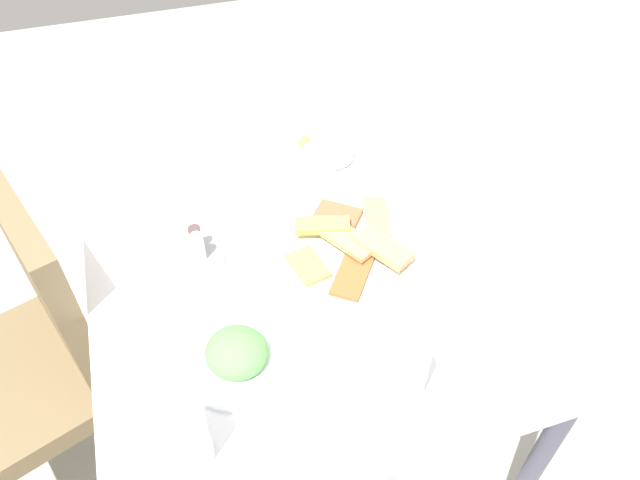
# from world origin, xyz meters

# --- Properties ---
(ground_plane) EXTENTS (6.00, 6.00, 0.00)m
(ground_plane) POSITION_xyz_m (0.00, 0.00, 0.00)
(ground_plane) COLOR #A8A89C
(dining_table) EXTENTS (1.02, 0.92, 0.75)m
(dining_table) POSITION_xyz_m (0.00, 0.00, 0.66)
(dining_table) COLOR white
(dining_table) RESTS_ON ground_plane
(dining_chair) EXTENTS (0.54, 0.54, 0.92)m
(dining_chair) POSITION_xyz_m (0.09, 0.66, 0.52)
(dining_chair) COLOR brown
(dining_chair) RESTS_ON ground_plane
(pide_platter) EXTENTS (0.33, 0.33, 0.05)m
(pide_platter) POSITION_xyz_m (-0.03, -0.07, 0.76)
(pide_platter) COLOR white
(pide_platter) RESTS_ON dining_table
(salad_plate_greens) EXTENTS (0.21, 0.21, 0.06)m
(salad_plate_greens) POSITION_xyz_m (-0.23, 0.20, 0.77)
(salad_plate_greens) COLOR white
(salad_plate_greens) RESTS_ON dining_table
(salad_plate_rice) EXTENTS (0.23, 0.23, 0.05)m
(salad_plate_rice) POSITION_xyz_m (0.28, -0.14, 0.76)
(salad_plate_rice) COLOR white
(salad_plate_rice) RESTS_ON dining_table
(soda_can) EXTENTS (0.07, 0.07, 0.12)m
(soda_can) POSITION_xyz_m (-0.38, -0.06, 0.81)
(soda_can) COLOR silver
(soda_can) RESTS_ON dining_table
(drinking_glass) EXTENTS (0.08, 0.08, 0.11)m
(drinking_glass) POSITION_xyz_m (-0.38, 0.31, 0.80)
(drinking_glass) COLOR silver
(drinking_glass) RESTS_ON dining_table
(paper_napkin) EXTENTS (0.18, 0.18, 0.00)m
(paper_napkin) POSITION_xyz_m (-0.33, -0.26, 0.75)
(paper_napkin) COLOR white
(paper_napkin) RESTS_ON dining_table
(fork) EXTENTS (0.16, 0.08, 0.00)m
(fork) POSITION_xyz_m (-0.33, -0.28, 0.75)
(fork) COLOR silver
(fork) RESTS_ON paper_napkin
(spoon) EXTENTS (0.17, 0.07, 0.00)m
(spoon) POSITION_xyz_m (-0.33, -0.24, 0.75)
(spoon) COLOR silver
(spoon) RESTS_ON paper_napkin
(condiment_caddy) EXTENTS (0.09, 0.09, 0.08)m
(condiment_caddy) POSITION_xyz_m (0.04, 0.22, 0.77)
(condiment_caddy) COLOR #B2B2B7
(condiment_caddy) RESTS_ON dining_table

